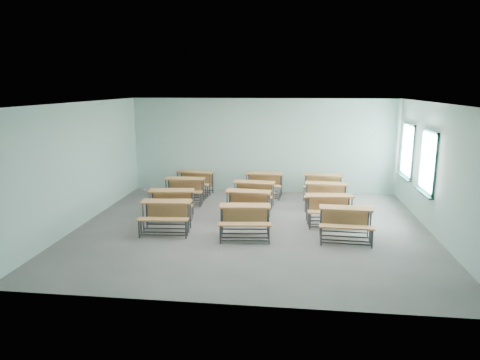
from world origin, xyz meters
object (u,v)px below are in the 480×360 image
at_px(desk_unit_r1c0, 171,200).
at_px(desk_unit_r1c1, 248,201).
at_px(desk_unit_r3c0, 194,179).
at_px(desk_unit_r3c2, 323,183).
at_px(desk_unit_r0c1, 245,216).
at_px(desk_unit_r0c2, 346,219).
at_px(desk_unit_r0c0, 166,212).
at_px(desk_unit_r3c1, 264,181).
at_px(desk_unit_r2c1, 253,191).
at_px(desk_unit_r1c2, 330,205).
at_px(desk_unit_r2c2, 326,192).
at_px(desk_unit_r2c0, 184,187).

relative_size(desk_unit_r1c0, desk_unit_r1c1, 1.03).
height_order(desk_unit_r3c0, desk_unit_r3c2, same).
relative_size(desk_unit_r0c1, desk_unit_r3c2, 1.00).
distance_m(desk_unit_r0c2, desk_unit_r3c2, 3.90).
distance_m(desk_unit_r0c0, desk_unit_r3c1, 4.42).
relative_size(desk_unit_r1c1, desk_unit_r2c1, 0.99).
bearing_deg(desk_unit_r1c2, desk_unit_r2c2, 84.51).
bearing_deg(desk_unit_r0c0, desk_unit_r2c2, 26.89).
relative_size(desk_unit_r0c1, desk_unit_r3c1, 1.01).
distance_m(desk_unit_r0c2, desk_unit_r1c1, 2.83).
bearing_deg(desk_unit_r0c0, desk_unit_r2c0, 89.76).
relative_size(desk_unit_r0c1, desk_unit_r1c0, 0.98).
relative_size(desk_unit_r2c1, desk_unit_r3c0, 0.99).
bearing_deg(desk_unit_r0c0, desk_unit_r0c2, -5.55).
bearing_deg(desk_unit_r1c0, desk_unit_r0c1, -38.44).
distance_m(desk_unit_r1c0, desk_unit_r2c1, 2.53).
xyz_separation_m(desk_unit_r0c0, desk_unit_r3c1, (2.21, 3.83, 0.00)).
bearing_deg(desk_unit_r2c2, desk_unit_r2c1, -173.33).
xyz_separation_m(desk_unit_r0c2, desk_unit_r3c2, (-0.25, 3.89, 0.00)).
bearing_deg(desk_unit_r3c1, desk_unit_r0c2, -55.66).
distance_m(desk_unit_r1c0, desk_unit_r3c2, 5.09).
bearing_deg(desk_unit_r2c2, desk_unit_r2c0, -177.72).
relative_size(desk_unit_r1c1, desk_unit_r2c0, 1.02).
height_order(desk_unit_r2c2, desk_unit_r3c0, same).
xyz_separation_m(desk_unit_r2c2, desk_unit_r3c2, (0.00, 1.28, 0.00)).
relative_size(desk_unit_r0c2, desk_unit_r3c0, 0.95).
bearing_deg(desk_unit_r0c1, desk_unit_r2c2, 45.81).
relative_size(desk_unit_r0c2, desk_unit_r2c0, 1.00).
bearing_deg(desk_unit_r0c2, desk_unit_r3c1, 121.64).
height_order(desk_unit_r2c1, desk_unit_r3c0, same).
relative_size(desk_unit_r1c0, desk_unit_r2c0, 1.05).
bearing_deg(desk_unit_r2c0, desk_unit_r3c0, 84.26).
bearing_deg(desk_unit_r3c0, desk_unit_r1c2, -25.43).
xyz_separation_m(desk_unit_r0c0, desk_unit_r1c1, (1.93, 1.31, 0.00)).
distance_m(desk_unit_r0c1, desk_unit_r3c0, 4.52).
bearing_deg(desk_unit_r2c0, desk_unit_r1c0, -91.39).
distance_m(desk_unit_r0c2, desk_unit_r1c2, 1.20).
bearing_deg(desk_unit_r1c0, desk_unit_r1c1, -3.40).
bearing_deg(desk_unit_r2c2, desk_unit_r3c2, 94.54).
xyz_separation_m(desk_unit_r1c2, desk_unit_r3c1, (-1.92, 2.72, 0.00)).
bearing_deg(desk_unit_r1c2, desk_unit_r3c2, 84.67).
xyz_separation_m(desk_unit_r0c2, desk_unit_r1c0, (-4.58, 1.22, 0.00)).
bearing_deg(desk_unit_r3c2, desk_unit_r0c0, -131.50).
bearing_deg(desk_unit_r2c1, desk_unit_r0c2, -40.36).
distance_m(desk_unit_r0c0, desk_unit_r1c2, 4.27).
relative_size(desk_unit_r1c0, desk_unit_r2c2, 1.03).
height_order(desk_unit_r1c2, desk_unit_r3c2, same).
bearing_deg(desk_unit_r3c1, desk_unit_r1c2, -49.81).
relative_size(desk_unit_r0c0, desk_unit_r3c1, 1.00).
bearing_deg(desk_unit_r3c0, desk_unit_r0c1, -54.54).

